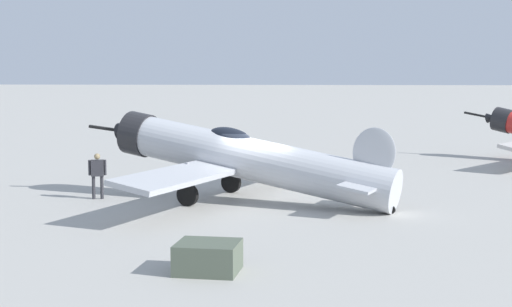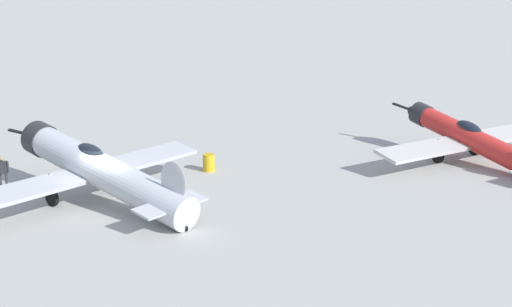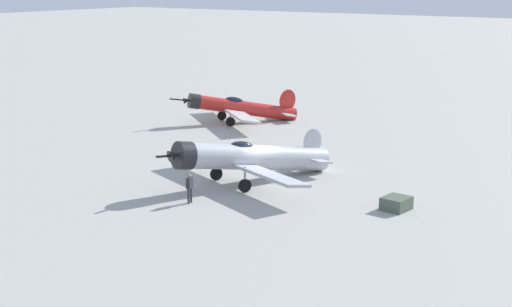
% 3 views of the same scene
% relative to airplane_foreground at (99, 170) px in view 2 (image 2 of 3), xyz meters
% --- Properties ---
extents(ground_plane, '(400.00, 400.00, 0.00)m').
position_rel_airplane_foreground_xyz_m(ground_plane, '(-0.20, -0.49, -1.60)').
color(ground_plane, '#A8A59E').
extents(airplane_foreground, '(12.24, 11.92, 3.21)m').
position_rel_airplane_foreground_xyz_m(airplane_foreground, '(0.00, 0.00, 0.00)').
color(airplane_foreground, '#B7BABF').
rests_on(airplane_foreground, ground_plane).
extents(airplane_mid_apron, '(10.47, 9.84, 3.01)m').
position_rel_airplane_foreground_xyz_m(airplane_mid_apron, '(12.39, -16.08, -0.29)').
color(airplane_mid_apron, red).
rests_on(airplane_mid_apron, ground_plane).
extents(ground_crew_mechanic, '(0.32, 0.65, 1.71)m').
position_rel_airplane_foreground_xyz_m(ground_crew_mechanic, '(0.24, 5.46, -0.56)').
color(ground_crew_mechanic, '#2D2D33').
rests_on(ground_crew_mechanic, ground_plane).
extents(fuel_drum, '(0.67, 0.67, 0.92)m').
position_rel_airplane_foreground_xyz_m(fuel_drum, '(6.47, -2.78, -1.14)').
color(fuel_drum, gold).
rests_on(fuel_drum, ground_plane).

